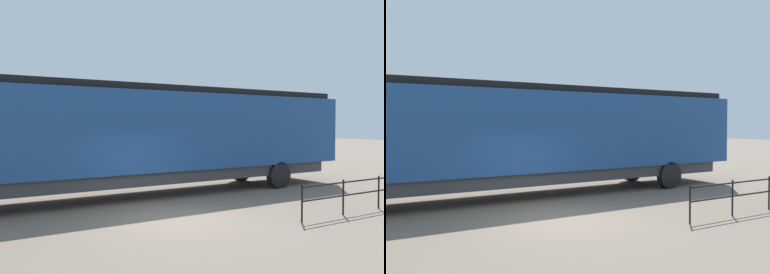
% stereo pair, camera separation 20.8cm
% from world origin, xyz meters
% --- Properties ---
extents(ground_plane, '(120.00, 120.00, 0.00)m').
position_xyz_m(ground_plane, '(0.00, 0.00, 0.00)').
color(ground_plane, '#756656').
extents(locomotive, '(2.82, 18.63, 4.04)m').
position_xyz_m(locomotive, '(-3.82, 1.08, 2.28)').
color(locomotive, navy).
rests_on(locomotive, ground_plane).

